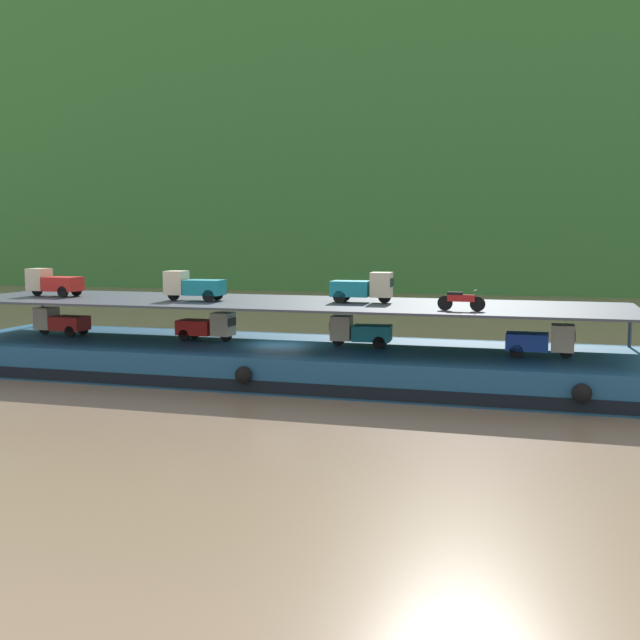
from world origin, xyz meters
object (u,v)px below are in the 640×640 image
at_px(mini_truck_lower_aft, 207,326).
at_px(mini_truck_upper_mid, 193,286).
at_px(mini_truck_lower_mid, 360,331).
at_px(mini_truck_upper_stern, 53,283).
at_px(cargo_barge, 279,361).
at_px(motorcycle_upper_port, 461,300).
at_px(mini_truck_upper_fore, 363,287).
at_px(mini_truck_lower_stern, 60,321).
at_px(mini_truck_lower_fore, 541,341).

xyz_separation_m(mini_truck_lower_aft, mini_truck_upper_mid, (-0.17, -1.08, 2.00)).
bearing_deg(mini_truck_lower_mid, mini_truck_upper_stern, -177.46).
distance_m(cargo_barge, motorcycle_upper_port, 9.34).
bearing_deg(mini_truck_upper_mid, cargo_barge, 11.19).
relative_size(cargo_barge, mini_truck_upper_stern, 11.75).
distance_m(cargo_barge, mini_truck_upper_fore, 5.19).
height_order(mini_truck_upper_fore, motorcycle_upper_port, mini_truck_upper_fore).
bearing_deg(mini_truck_upper_mid, mini_truck_upper_stern, 176.33).
height_order(mini_truck_lower_mid, motorcycle_upper_port, motorcycle_upper_port).
bearing_deg(cargo_barge, mini_truck_upper_fore, 5.72).
bearing_deg(mini_truck_lower_stern, mini_truck_upper_mid, -6.66).
xyz_separation_m(mini_truck_lower_mid, mini_truck_upper_fore, (0.15, -0.03, 2.00)).
relative_size(mini_truck_lower_fore, mini_truck_upper_stern, 0.99).
xyz_separation_m(mini_truck_lower_stern, mini_truck_upper_mid, (7.86, -0.92, 2.00)).
height_order(cargo_barge, mini_truck_lower_fore, mini_truck_lower_fore).
bearing_deg(mini_truck_upper_mid, mini_truck_lower_aft, 80.89).
distance_m(mini_truck_lower_aft, mini_truck_upper_mid, 2.28).
relative_size(cargo_barge, mini_truck_lower_fore, 11.89).
relative_size(mini_truck_lower_aft, mini_truck_upper_mid, 0.99).
relative_size(mini_truck_upper_stern, mini_truck_upper_mid, 1.00).
bearing_deg(mini_truck_upper_stern, mini_truck_lower_fore, -0.47).
relative_size(cargo_barge, mini_truck_upper_fore, 11.76).
bearing_deg(cargo_barge, mini_truck_upper_stern, -178.69).
bearing_deg(mini_truck_lower_stern, mini_truck_lower_mid, 1.03).
bearing_deg(mini_truck_lower_aft, mini_truck_upper_stern, -175.95).
xyz_separation_m(mini_truck_lower_aft, mini_truck_upper_fore, (7.62, 0.09, 2.00)).
xyz_separation_m(mini_truck_lower_aft, mini_truck_upper_stern, (-8.07, -0.57, 2.00)).
relative_size(mini_truck_lower_fore, mini_truck_upper_mid, 0.99).
distance_m(mini_truck_lower_aft, mini_truck_lower_fore, 15.40).
distance_m(mini_truck_lower_stern, motorcycle_upper_port, 20.49).
xyz_separation_m(mini_truck_lower_aft, mini_truck_lower_fore, (15.38, -0.76, 0.00)).
xyz_separation_m(mini_truck_lower_stern, motorcycle_upper_port, (20.27, -2.41, 1.74)).
bearing_deg(mini_truck_upper_fore, mini_truck_upper_mid, -171.50).
height_order(cargo_barge, mini_truck_upper_stern, mini_truck_upper_stern).
bearing_deg(mini_truck_lower_aft, mini_truck_lower_fore, -2.84).
relative_size(mini_truck_lower_stern, mini_truck_lower_fore, 1.01).
xyz_separation_m(mini_truck_lower_stern, mini_truck_upper_fore, (15.65, 0.25, 2.00)).
height_order(mini_truck_lower_aft, mini_truck_upper_stern, mini_truck_upper_stern).
xyz_separation_m(mini_truck_upper_stern, mini_truck_upper_fore, (15.69, 0.66, 0.00)).
bearing_deg(mini_truck_lower_mid, cargo_barge, -173.59).
xyz_separation_m(mini_truck_lower_fore, motorcycle_upper_port, (-3.14, -1.81, 1.74)).
relative_size(mini_truck_upper_stern, mini_truck_upper_fore, 1.00).
bearing_deg(mini_truck_upper_stern, mini_truck_upper_fore, 2.40).
relative_size(mini_truck_lower_fore, mini_truck_upper_fore, 0.99).
bearing_deg(cargo_barge, mini_truck_lower_aft, 175.41).
distance_m(cargo_barge, mini_truck_lower_aft, 4.03).
bearing_deg(mini_truck_lower_mid, mini_truck_lower_aft, -179.10).
xyz_separation_m(mini_truck_lower_stern, mini_truck_lower_aft, (8.03, 0.16, 0.00)).
bearing_deg(mini_truck_upper_fore, mini_truck_lower_fore, -6.24).
height_order(cargo_barge, motorcycle_upper_port, motorcycle_upper_port).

